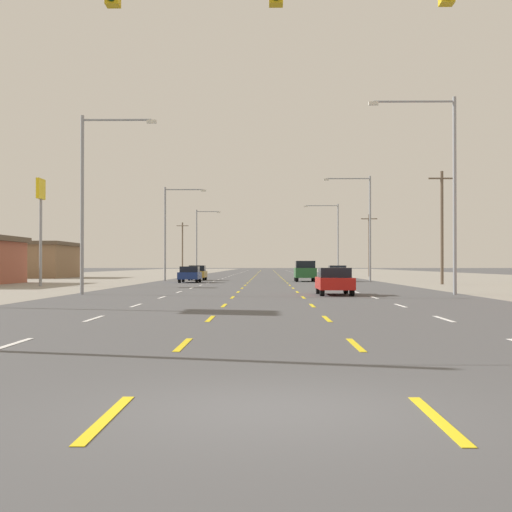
# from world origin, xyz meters

# --- Properties ---
(ground_plane) EXTENTS (572.00, 572.00, 0.00)m
(ground_plane) POSITION_xyz_m (0.00, 66.00, 0.00)
(ground_plane) COLOR #4C4C4F
(lot_apron_left) EXTENTS (28.00, 440.00, 0.01)m
(lot_apron_left) POSITION_xyz_m (-24.75, 66.00, 0.00)
(lot_apron_left) COLOR gray
(lot_apron_left) RESTS_ON ground
(lane_markings) EXTENTS (10.64, 227.60, 0.01)m
(lane_markings) POSITION_xyz_m (0.00, 104.50, 0.01)
(lane_markings) COLOR white
(lane_markings) RESTS_ON ground
(signal_span_wire) EXTENTS (25.74, 0.52, 9.36)m
(signal_span_wire) POSITION_xyz_m (0.00, 8.02, 5.62)
(signal_span_wire) COLOR brown
(signal_span_wire) RESTS_ON ground
(sedan_inner_right_nearest) EXTENTS (1.80, 4.50, 1.46)m
(sedan_inner_right_nearest) POSITION_xyz_m (3.57, 32.81, 0.76)
(sedan_inner_right_nearest) COLOR red
(sedan_inner_right_nearest) RESTS_ON ground
(sedan_far_left_near) EXTENTS (1.80, 4.50, 1.46)m
(sedan_far_left_near) POSITION_xyz_m (-7.03, 61.20, 0.76)
(sedan_far_left_near) COLOR navy
(sedan_far_left_near) RESTS_ON ground
(suv_inner_right_mid) EXTENTS (1.98, 4.90, 1.98)m
(suv_inner_right_mid) POSITION_xyz_m (3.63, 65.90, 1.03)
(suv_inner_right_mid) COLOR #235B2D
(suv_inner_right_mid) RESTS_ON ground
(hatchback_far_right_midfar) EXTENTS (1.72, 3.90, 1.54)m
(hatchback_far_right_midfar) POSITION_xyz_m (6.78, 66.62, 0.78)
(hatchback_far_right_midfar) COLOR white
(hatchback_far_right_midfar) RESTS_ON ground
(hatchback_far_left_far) EXTENTS (1.72, 3.90, 1.54)m
(hatchback_far_left_far) POSITION_xyz_m (-7.22, 71.17, 0.78)
(hatchback_far_left_far) COLOR #B28C33
(hatchback_far_left_far) RESTS_ON ground
(storefront_left_row_2) EXTENTS (14.43, 12.51, 4.39)m
(storefront_left_row_2) POSITION_xyz_m (-31.41, 86.25, 2.21)
(storefront_left_row_2) COLOR #8C6B4C
(storefront_left_row_2) RESTS_ON ground
(pole_sign_left_row_1) EXTENTS (0.24, 1.71, 8.10)m
(pole_sign_left_row_1) POSITION_xyz_m (-17.08, 49.21, 5.97)
(pole_sign_left_row_1) COLOR gray
(pole_sign_left_row_1) RESTS_ON ground
(streetlight_left_row_0) EXTENTS (4.16, 0.26, 9.79)m
(streetlight_left_row_0) POSITION_xyz_m (-9.73, 33.36, 5.67)
(streetlight_left_row_0) COLOR gray
(streetlight_left_row_0) RESTS_ON ground
(streetlight_right_row_0) EXTENTS (4.76, 0.26, 10.76)m
(streetlight_right_row_0) POSITION_xyz_m (9.67, 33.36, 6.24)
(streetlight_right_row_0) COLOR gray
(streetlight_right_row_0) RESTS_ON ground
(streetlight_left_row_1) EXTENTS (4.17, 0.26, 9.32)m
(streetlight_left_row_1) POSITION_xyz_m (-9.71, 67.75, 5.43)
(streetlight_left_row_1) COLOR gray
(streetlight_left_row_1) RESTS_ON ground
(streetlight_right_row_1) EXTENTS (4.70, 0.26, 10.39)m
(streetlight_right_row_1) POSITION_xyz_m (9.67, 67.75, 6.04)
(streetlight_right_row_1) COLOR gray
(streetlight_right_row_1) RESTS_ON ground
(streetlight_left_row_2) EXTENTS (3.55, 0.26, 9.50)m
(streetlight_left_row_2) POSITION_xyz_m (-9.81, 102.14, 5.45)
(streetlight_left_row_2) COLOR gray
(streetlight_left_row_2) RESTS_ON ground
(streetlight_right_row_2) EXTENTS (4.99, 0.26, 10.33)m
(streetlight_right_row_2) POSITION_xyz_m (9.62, 102.14, 6.05)
(streetlight_right_row_2) COLOR gray
(streetlight_right_row_2) RESTS_ON ground
(utility_pole_right_row_1) EXTENTS (2.20, 0.26, 9.33)m
(utility_pole_right_row_1) POSITION_xyz_m (14.36, 55.10, 4.86)
(utility_pole_right_row_1) COLOR brown
(utility_pole_right_row_1) RESTS_ON ground
(utility_pole_right_row_2) EXTENTS (2.20, 0.26, 8.35)m
(utility_pole_right_row_2) POSITION_xyz_m (13.65, 94.98, 4.37)
(utility_pole_right_row_2) COLOR brown
(utility_pole_right_row_2) RESTS_ON ground
(utility_pole_left_row_3) EXTENTS (2.20, 0.26, 9.33)m
(utility_pole_left_row_3) POSITION_xyz_m (-15.52, 132.57, 4.86)
(utility_pole_left_row_3) COLOR brown
(utility_pole_left_row_3) RESTS_ON ground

